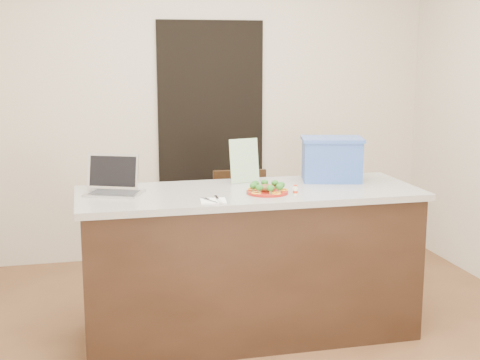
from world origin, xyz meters
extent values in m
plane|color=brown|center=(0.00, 0.00, 0.00)|extent=(4.00, 4.00, 0.00)
plane|color=beige|center=(0.00, 2.00, 1.35)|extent=(4.00, 0.00, 4.00)
plane|color=beige|center=(0.00, -2.00, 1.35)|extent=(4.00, 0.00, 4.00)
cube|color=black|center=(0.10, 1.98, 1.00)|extent=(0.90, 0.02, 2.00)
cube|color=black|center=(0.00, 0.25, 0.44)|extent=(2.00, 0.70, 0.88)
cube|color=beige|center=(0.00, 0.25, 0.90)|extent=(2.06, 0.76, 0.04)
cylinder|color=maroon|center=(0.08, 0.13, 0.93)|extent=(0.25, 0.25, 0.01)
torus|color=maroon|center=(0.08, 0.13, 0.93)|extent=(0.24, 0.24, 0.01)
sphere|color=brown|center=(0.08, 0.13, 0.95)|extent=(0.04, 0.04, 0.04)
sphere|color=brown|center=(0.10, 0.15, 0.95)|extent=(0.04, 0.04, 0.04)
sphere|color=brown|center=(0.08, 0.16, 0.95)|extent=(0.04, 0.04, 0.04)
sphere|color=brown|center=(0.05, 0.15, 0.95)|extent=(0.04, 0.04, 0.04)
sphere|color=brown|center=(0.05, 0.12, 0.95)|extent=(0.04, 0.04, 0.04)
sphere|color=brown|center=(0.07, 0.10, 0.95)|extent=(0.04, 0.04, 0.04)
sphere|color=brown|center=(0.09, 0.10, 0.95)|extent=(0.04, 0.04, 0.04)
ellipsoid|color=#1A5316|center=(-0.01, 0.13, 0.97)|extent=(0.04, 0.04, 0.04)
ellipsoid|color=#1A5316|center=(0.01, 0.07, 0.97)|extent=(0.04, 0.04, 0.04)
ellipsoid|color=#1A5316|center=(0.07, 0.04, 0.97)|extent=(0.04, 0.04, 0.04)
ellipsoid|color=#1A5316|center=(0.13, 0.06, 0.97)|extent=(0.04, 0.04, 0.04)
ellipsoid|color=#1A5316|center=(0.16, 0.12, 0.97)|extent=(0.04, 0.04, 0.04)
ellipsoid|color=#1A5316|center=(0.14, 0.18, 0.97)|extent=(0.04, 0.04, 0.04)
ellipsoid|color=#1A5316|center=(0.08, 0.21, 0.97)|extent=(0.04, 0.04, 0.04)
ellipsoid|color=#1A5316|center=(0.02, 0.19, 0.97)|extent=(0.04, 0.04, 0.04)
torus|color=orange|center=(0.00, 0.19, 0.94)|extent=(0.06, 0.06, 0.01)
torus|color=orange|center=(0.00, 0.07, 0.94)|extent=(0.06, 0.06, 0.01)
torus|color=orange|center=(0.10, 0.03, 0.94)|extent=(0.06, 0.06, 0.01)
torus|color=orange|center=(0.17, 0.12, 0.94)|extent=(0.06, 0.06, 0.01)
torus|color=orange|center=(0.11, 0.22, 0.94)|extent=(0.06, 0.06, 0.01)
cube|color=white|center=(-0.27, -0.01, 0.92)|extent=(0.16, 0.16, 0.01)
cube|color=silver|center=(-0.29, -0.03, 0.93)|extent=(0.06, 0.11, 0.00)
cube|color=silver|center=(-0.29, 0.04, 0.93)|extent=(0.05, 0.06, 0.00)
cube|color=silver|center=(-0.24, -0.05, 0.93)|extent=(0.02, 0.09, 0.01)
cube|color=silver|center=(-0.24, 0.04, 0.93)|extent=(0.02, 0.11, 0.00)
cylinder|color=white|center=(0.22, 0.05, 0.94)|extent=(0.03, 0.03, 0.04)
cylinder|color=white|center=(0.22, 0.05, 0.97)|extent=(0.02, 0.02, 0.01)
cylinder|color=red|center=(0.22, 0.05, 0.98)|extent=(0.02, 0.02, 0.01)
cylinder|color=red|center=(0.22, 0.05, 0.94)|extent=(0.03, 0.03, 0.02)
cube|color=#B5B6BA|center=(-0.80, 0.31, 0.93)|extent=(0.38, 0.33, 0.01)
cube|color=#B5B6BA|center=(-0.80, 0.42, 1.04)|extent=(0.31, 0.17, 0.21)
cube|color=black|center=(-0.80, 0.41, 1.04)|extent=(0.28, 0.15, 0.18)
cube|color=#292A2C|center=(-0.80, 0.30, 0.93)|extent=(0.31, 0.25, 0.00)
cube|color=silver|center=(0.03, 0.49, 1.06)|extent=(0.20, 0.08, 0.28)
cube|color=#2E50A6|center=(0.59, 0.42, 1.05)|extent=(0.42, 0.34, 0.26)
cube|color=#2E50A6|center=(0.59, 0.42, 1.19)|extent=(0.44, 0.37, 0.02)
cube|color=#382010|center=(0.14, 0.93, 0.42)|extent=(0.41, 0.41, 0.04)
cube|color=#382010|center=(0.14, 1.11, 0.66)|extent=(0.39, 0.06, 0.45)
cylinder|color=#382010|center=(-0.02, 0.77, 0.21)|extent=(0.03, 0.03, 0.42)
cylinder|color=#382010|center=(0.31, 0.77, 0.21)|extent=(0.03, 0.03, 0.42)
cylinder|color=#382010|center=(-0.02, 1.10, 0.21)|extent=(0.03, 0.03, 0.42)
cylinder|color=#382010|center=(0.31, 1.10, 0.21)|extent=(0.03, 0.03, 0.42)
camera|label=1|loc=(-0.97, -3.58, 1.74)|focal=50.00mm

